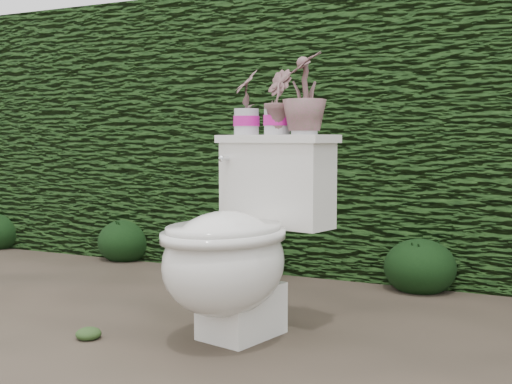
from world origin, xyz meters
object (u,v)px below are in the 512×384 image
at_px(potted_plant_left, 246,104).
at_px(potted_plant_center, 277,104).
at_px(potted_plant_right, 304,95).
at_px(toilet, 238,246).

xyz_separation_m(potted_plant_left, potted_plant_center, (0.15, -0.04, -0.00)).
xyz_separation_m(potted_plant_center, potted_plant_right, (0.13, -0.03, 0.03)).
bearing_deg(potted_plant_right, potted_plant_left, -133.56).
distance_m(potted_plant_center, potted_plant_right, 0.14).
height_order(toilet, potted_plant_left, potted_plant_left).
distance_m(potted_plant_left, potted_plant_right, 0.29).
bearing_deg(toilet, potted_plant_left, 123.07).
bearing_deg(potted_plant_center, potted_plant_left, 44.54).
bearing_deg(potted_plant_left, potted_plant_right, 41.95).
distance_m(toilet, potted_plant_right, 0.64).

